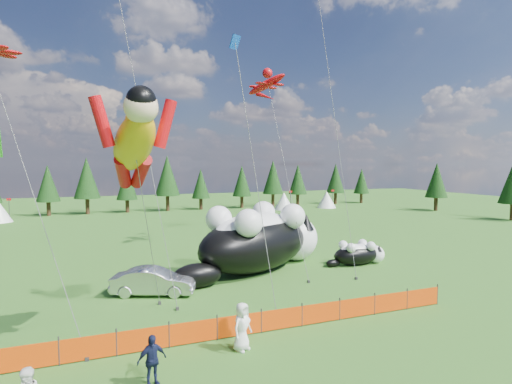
{
  "coord_description": "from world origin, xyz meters",
  "views": [
    {
      "loc": [
        -5.28,
        -18.84,
        7.4
      ],
      "look_at": [
        3.42,
        4.0,
        5.7
      ],
      "focal_mm": 28.0,
      "sensor_mm": 36.0,
      "label": 1
    }
  ],
  "objects": [
    {
      "name": "ground",
      "position": [
        0.0,
        0.0,
        0.0
      ],
      "size": [
        160.0,
        160.0,
        0.0
      ],
      "primitive_type": "plane",
      "color": "#163D0B",
      "rests_on": "ground"
    },
    {
      "name": "safety_fence",
      "position": [
        0.0,
        -3.0,
        0.5
      ],
      "size": [
        22.06,
        0.06,
        1.1
      ],
      "color": "#262626",
      "rests_on": "ground"
    },
    {
      "name": "tree_line",
      "position": [
        0.0,
        45.0,
        4.0
      ],
      "size": [
        90.0,
        4.0,
        8.0
      ],
      "primitive_type": null,
      "color": "black",
      "rests_on": "ground"
    },
    {
      "name": "festival_tents",
      "position": [
        11.0,
        40.0,
        1.4
      ],
      "size": [
        50.0,
        3.2,
        2.8
      ],
      "primitive_type": null,
      "color": "white",
      "rests_on": "ground"
    },
    {
      "name": "cat_large",
      "position": [
        4.86,
        6.81,
        2.2
      ],
      "size": [
        11.99,
        8.23,
        4.62
      ],
      "rotation": [
        0.0,
        0.0,
        0.45
      ],
      "color": "black",
      "rests_on": "ground"
    },
    {
      "name": "cat_small",
      "position": [
        12.15,
        5.59,
        0.84
      ],
      "size": [
        4.87,
        1.76,
        1.76
      ],
      "rotation": [
        0.0,
        0.0,
        -0.01
      ],
      "color": "black",
      "rests_on": "ground"
    },
    {
      "name": "car",
      "position": [
        -2.81,
        4.0,
        0.77
      ],
      "size": [
        4.92,
        3.16,
        1.53
      ],
      "primitive_type": "imported",
      "rotation": [
        0.0,
        0.0,
        1.21
      ],
      "color": "silver",
      "rests_on": "ground"
    },
    {
      "name": "spectator_c",
      "position": [
        -3.95,
        -5.57,
        0.87
      ],
      "size": [
        1.12,
        0.78,
        1.74
      ],
      "primitive_type": "imported",
      "rotation": [
        0.0,
        0.0,
        0.28
      ],
      "color": "#141A39",
      "rests_on": "ground"
    },
    {
      "name": "spectator_e",
      "position": [
        -0.31,
        -4.23,
        0.96
      ],
      "size": [
        1.12,
        1.02,
        1.92
      ],
      "primitive_type": "imported",
      "rotation": [
        0.0,
        0.0,
        0.56
      ],
      "color": "white",
      "rests_on": "ground"
    },
    {
      "name": "superhero_kite",
      "position": [
        -4.16,
        -2.36,
        8.23
      ],
      "size": [
        4.96,
        7.32,
        11.04
      ],
      "color": "#E39D0B",
      "rests_on": "ground"
    },
    {
      "name": "gecko_kite",
      "position": [
        8.53,
        14.76,
        14.53
      ],
      "size": [
        5.64,
        15.11,
        18.79
      ],
      "color": "#BC090E",
      "rests_on": "ground"
    },
    {
      "name": "diamond_kite_a",
      "position": [
        -4.18,
        5.11,
        16.02
      ],
      "size": [
        2.79,
        4.86,
        18.15
      ],
      "color": "#0C41BA",
      "rests_on": "ground"
    },
    {
      "name": "diamond_kite_c",
      "position": [
        0.87,
        -0.19,
        12.52
      ],
      "size": [
        1.7,
        3.01,
        13.99
      ],
      "color": "#0C41BA",
      "rests_on": "ground"
    }
  ]
}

